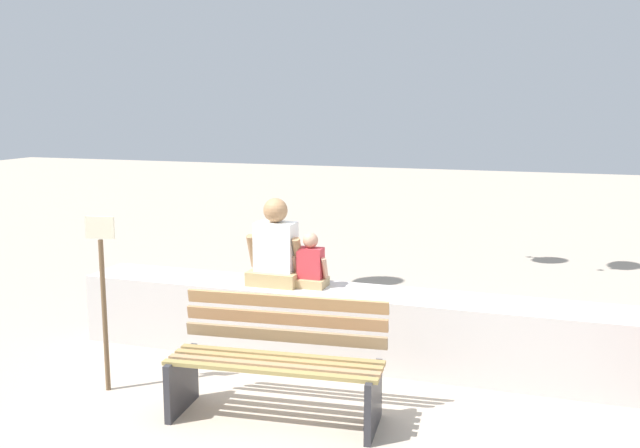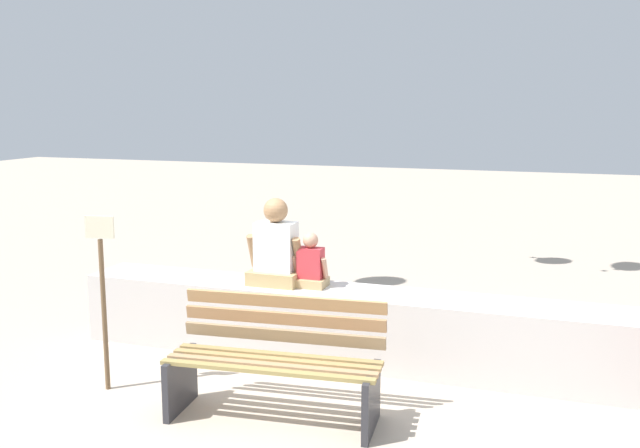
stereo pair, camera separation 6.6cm
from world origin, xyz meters
name	(u,v)px [view 2 (the right image)]	position (x,y,z in m)	size (l,w,h in m)	color
ground_plane	(319,394)	(0.00, 0.00, 0.00)	(40.00, 40.00, 0.00)	#B2A28F
seawall_ledge	(348,326)	(0.00, 0.82, 0.33)	(5.22, 0.60, 0.66)	beige
park_bench	(276,363)	(-0.18, -0.47, 0.42)	(1.66, 0.75, 0.88)	#96824B
person_adult	(276,251)	(-0.72, 0.85, 0.98)	(0.53, 0.39, 0.81)	tan
person_child	(311,266)	(-0.38, 0.85, 0.86)	(0.33, 0.24, 0.51)	tan
sign_post	(103,289)	(-1.70, -0.47, 0.85)	(0.24, 0.06, 1.46)	brown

